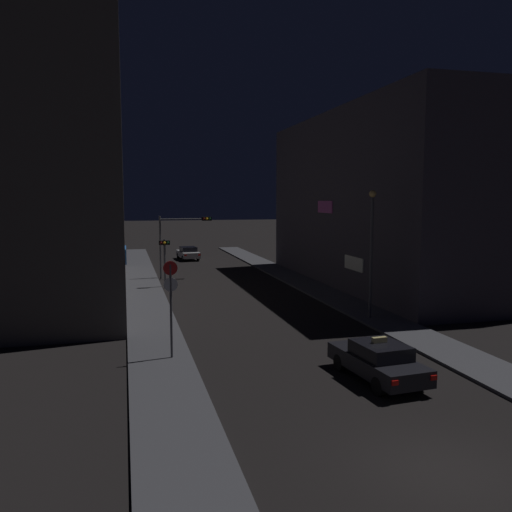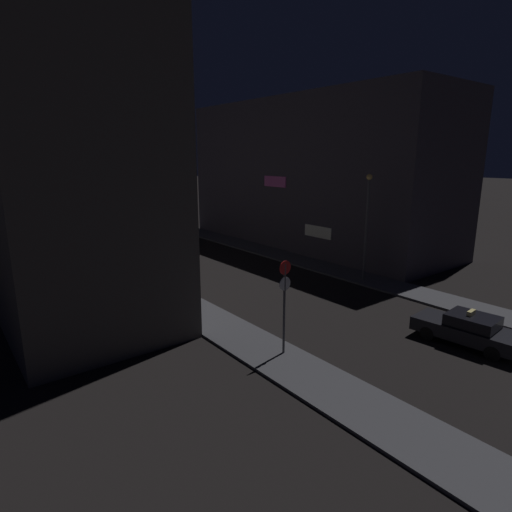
{
  "view_description": "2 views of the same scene",
  "coord_description": "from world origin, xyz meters",
  "views": [
    {
      "loc": [
        -7.34,
        -10.57,
        6.61
      ],
      "look_at": [
        0.48,
        20.46,
        3.09
      ],
      "focal_mm": 36.7,
      "sensor_mm": 36.0,
      "label": 1
    },
    {
      "loc": [
        -16.41,
        -1.55,
        8.19
      ],
      "look_at": [
        -0.25,
        19.27,
        1.84
      ],
      "focal_mm": 29.44,
      "sensor_mm": 36.0,
      "label": 2
    }
  ],
  "objects": [
    {
      "name": "sign_pole_left",
      "position": [
        -5.59,
        10.49,
        2.54
      ],
      "size": [
        0.58,
        0.1,
        3.99
      ],
      "color": "#47474C",
      "rests_on": "sidewalk_left"
    },
    {
      "name": "sidewalk_right",
      "position": [
        6.06,
        28.01,
        0.06
      ],
      "size": [
        2.58,
        60.01,
        0.13
      ],
      "primitive_type": "cube",
      "color": "#424247",
      "rests_on": "ground_plane"
    },
    {
      "name": "street_lamp_near_block",
      "position": [
        5.58,
        15.17,
        4.27
      ],
      "size": [
        0.38,
        0.38,
        6.93
      ],
      "color": "#47474C",
      "rests_on": "sidewalk_right"
    },
    {
      "name": "building_facade_right",
      "position": [
        11.97,
        26.34,
        6.51
      ],
      "size": [
        9.31,
        26.32,
        13.02
      ],
      "color": "#3D3842",
      "rests_on": "ground_plane"
    },
    {
      "name": "sidewalk_left",
      "position": [
        -6.06,
        28.01,
        0.06
      ],
      "size": [
        2.58,
        60.01,
        0.13
      ],
      "primitive_type": "cube",
      "color": "#424247",
      "rests_on": "ground_plane"
    },
    {
      "name": "building_facade_left",
      "position": [
        -10.96,
        27.51,
        8.88
      ],
      "size": [
        7.29,
        26.67,
        17.76
      ],
      "color": "#514C47",
      "rests_on": "ground_plane"
    },
    {
      "name": "taxi",
      "position": [
        1.5,
        6.3,
        0.74
      ],
      "size": [
        2.19,
        4.59,
        1.62
      ],
      "color": "black",
      "rests_on": "ground_plane"
    },
    {
      "name": "far_car",
      "position": [
        -0.72,
        45.94,
        0.73
      ],
      "size": [
        2.21,
        4.6,
        1.42
      ],
      "color": "#B7B7BC",
      "rests_on": "ground_plane"
    },
    {
      "name": "traffic_light_left_kerb",
      "position": [
        -4.52,
        28.18,
        2.61
      ],
      "size": [
        0.8,
        0.42,
        3.63
      ],
      "color": "#47474C",
      "rests_on": "ground_plane"
    },
    {
      "name": "traffic_light_overhead",
      "position": [
        -2.86,
        32.79,
        3.77
      ],
      "size": [
        4.35,
        0.41,
        5.18
      ],
      "color": "#47474C",
      "rests_on": "ground_plane"
    }
  ]
}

